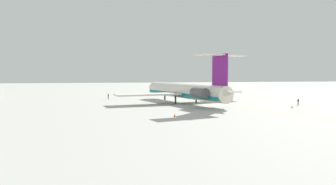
# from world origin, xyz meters

# --- Properties ---
(ground) EXTENTS (354.97, 354.97, 0.00)m
(ground) POSITION_xyz_m (0.00, 0.00, 0.00)
(ground) COLOR #B7B5AD
(main_jetliner) EXTENTS (38.47, 34.51, 11.44)m
(main_jetliner) POSITION_xyz_m (4.44, 5.77, 3.12)
(main_jetliner) COLOR silver
(main_jetliner) RESTS_ON ground
(ground_crew_near_nose) EXTENTS (0.40, 0.26, 1.64)m
(ground_crew_near_nose) POSITION_xyz_m (-4.82, -18.85, 1.04)
(ground_crew_near_nose) COLOR black
(ground_crew_near_nose) RESTS_ON ground
(ground_crew_near_tail) EXTENTS (0.39, 0.29, 1.79)m
(ground_crew_near_tail) POSITION_xyz_m (19.90, 24.72, 1.13)
(ground_crew_near_tail) COLOR black
(ground_crew_near_tail) RESTS_ON ground
(ground_crew_portside) EXTENTS (0.38, 0.29, 1.75)m
(ground_crew_portside) POSITION_xyz_m (29.77, -9.45, 1.11)
(ground_crew_portside) COLOR black
(ground_crew_portside) RESTS_ON ground
(safety_cone_nose) EXTENTS (0.40, 0.40, 0.55)m
(safety_cone_nose) POSITION_xyz_m (-9.78, -14.24, 0.28)
(safety_cone_nose) COLOR #EA590F
(safety_cone_nose) RESTS_ON ground
(safety_cone_wingtip) EXTENTS (0.40, 0.40, 0.55)m
(safety_cone_wingtip) POSITION_xyz_m (-18.72, 13.39, 0.28)
(safety_cone_wingtip) COLOR #EA590F
(safety_cone_wingtip) RESTS_ON ground
(taxiway_centreline) EXTENTS (93.19, 25.31, 0.01)m
(taxiway_centreline) POSITION_xyz_m (5.50, -1.59, 0.00)
(taxiway_centreline) COLOR gold
(taxiway_centreline) RESTS_ON ground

